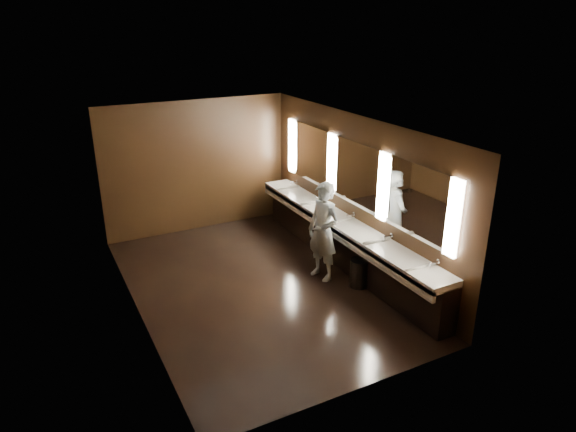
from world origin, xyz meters
The scene contains 10 objects.
floor centered at (0.00, 0.00, 0.00)m, with size 6.00×6.00×0.00m, color black.
ceiling centered at (0.00, 0.00, 2.80)m, with size 4.00×6.00×0.02m, color #2D2D2B.
wall_back centered at (0.00, 3.00, 1.40)m, with size 4.00×0.02×2.80m, color black.
wall_front centered at (0.00, -3.00, 1.40)m, with size 4.00×0.02×2.80m, color black.
wall_left centered at (-2.00, 0.00, 1.40)m, with size 0.02×6.00×2.80m, color black.
wall_right centered at (2.00, 0.00, 1.40)m, with size 0.02×6.00×2.80m, color black.
sink_counter centered at (1.79, 0.00, 0.50)m, with size 0.55×5.40×1.01m.
mirror_band centered at (1.98, 0.00, 1.75)m, with size 0.06×5.03×1.15m.
person centered at (1.19, -0.24, 0.89)m, with size 0.65×0.42×1.77m, color #96B7E1.
trash_bin centered at (1.58, -0.81, 0.25)m, with size 0.32×0.32×0.50m, color black.
Camera 1 is at (-3.16, -7.22, 4.40)m, focal length 32.00 mm.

